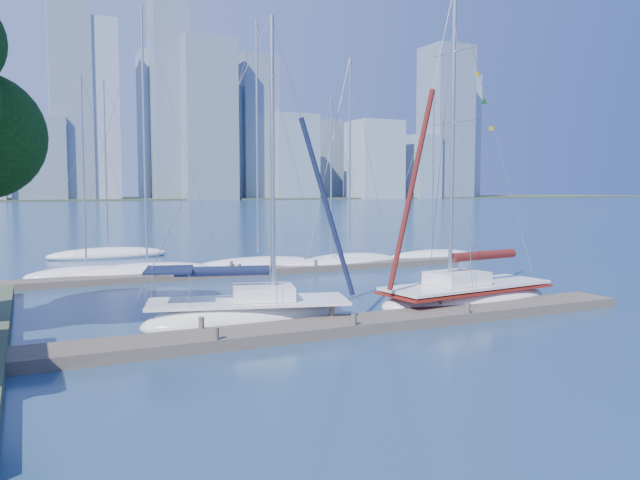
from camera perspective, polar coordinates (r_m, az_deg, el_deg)
name	(u,v)px	position (r m, az deg, el deg)	size (l,w,h in m)	color
ground	(342,331)	(23.08, 2.04, -8.33)	(700.00, 700.00, 0.00)	#18364E
near_dock	(342,326)	(23.04, 2.04, -7.85)	(26.00, 2.00, 0.40)	#463E33
far_dock	(251,271)	(38.36, -6.32, -2.87)	(30.00, 1.80, 0.36)	#463E33
far_shore	(48,200)	(340.17, -23.62, 3.39)	(800.00, 100.00, 1.50)	#38472D
sailboat_navy	(248,300)	(24.07, -6.56, -5.51)	(8.59, 4.73, 12.20)	white
sailboat_maroon	(466,282)	(28.35, 13.24, -3.73)	(8.92, 3.81, 14.37)	white
bg_boat_0	(87,274)	(39.03, -20.56, -2.91)	(7.11, 3.68, 12.04)	white
bg_boat_1	(147,272)	(38.31, -15.52, -2.83)	(8.80, 5.56, 16.09)	white
bg_boat_2	(258,265)	(40.44, -5.68, -2.29)	(9.06, 3.38, 16.22)	white
bg_boat_3	(331,265)	(41.07, 1.01, -2.26)	(7.77, 4.70, 11.45)	white
bg_boat_4	(349,261)	(42.52, 2.71, -1.94)	(7.70, 4.37, 14.45)	white
bg_boat_5	(432,257)	(46.35, 10.18, -1.51)	(7.85, 3.33, 12.64)	white
bg_boat_6	(108,254)	(50.01, -18.80, -1.24)	(9.10, 4.27, 13.69)	white
skyline	(99,124)	(313.47, -19.57, 9.93)	(503.51, 51.31, 108.38)	gray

